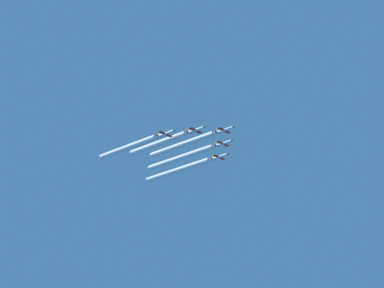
{
  "coord_description": "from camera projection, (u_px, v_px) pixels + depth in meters",
  "views": [
    {
      "loc": [
        288.97,
        243.61,
        1.69
      ],
      "look_at": [
        -0.15,
        -16.08,
        166.33
      ],
      "focal_mm": 75.24,
      "sensor_mm": 36.0,
      "label": 1
    }
  ],
  "objects": [
    {
      "name": "jet_outer_right",
      "position": [
        166.0,
        133.0,
        405.68
      ],
      "size": [
        9.11,
        13.27,
        3.19
      ],
      "color": "silver"
    },
    {
      "name": "jet_left_wingman",
      "position": [
        224.0,
        143.0,
        421.69
      ],
      "size": [
        9.11,
        13.27,
        3.19
      ],
      "color": "silver"
    },
    {
      "name": "jet_right_wingman",
      "position": [
        197.0,
        130.0,
        406.81
      ],
      "size": [
        9.11,
        13.27,
        3.19
      ],
      "color": "silver"
    },
    {
      "name": "jet_outer_left",
      "position": [
        220.0,
        157.0,
        435.85
      ],
      "size": [
        9.11,
        13.27,
        3.19
      ],
      "color": "silver"
    },
    {
      "name": "smoke_trail_outer_right",
      "position": [
        129.0,
        147.0,
        422.45
      ],
      "size": [
        3.14,
        42.45,
        3.14
      ],
      "color": "white"
    },
    {
      "name": "jet_lead",
      "position": [
        225.0,
        130.0,
        408.58
      ],
      "size": [
        9.11,
        13.27,
        3.19
      ],
      "color": "silver"
    },
    {
      "name": "smoke_trail_right_wingman",
      "position": [
        159.0,
        143.0,
        423.08
      ],
      "size": [
        3.14,
        40.84,
        3.14
      ],
      "color": "white"
    },
    {
      "name": "smoke_trail_outer_left",
      "position": [
        179.0,
        170.0,
        454.7
      ],
      "size": [
        3.14,
        49.25,
        3.14
      ],
      "color": "white"
    },
    {
      "name": "smoke_trail_lead",
      "position": [
        183.0,
        145.0,
        426.49
      ],
      "size": [
        3.14,
        46.19,
        3.14
      ],
      "color": "white"
    },
    {
      "name": "smoke_trail_left_wingman",
      "position": [
        182.0,
        158.0,
        440.37
      ],
      "size": [
        3.14,
        48.69,
        3.14
      ],
      "color": "white"
    }
  ]
}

